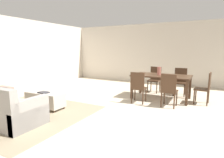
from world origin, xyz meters
TOP-DOWN VIEW (x-y plane):
  - ground_plane at (0.00, 0.00)m, footprint 10.80×10.80m
  - wall_back at (0.00, 5.00)m, footprint 9.00×0.12m
  - wall_left at (-4.50, 0.50)m, footprint 0.12×11.00m
  - area_rug at (-2.02, -0.60)m, footprint 3.00×2.80m
  - ottoman_table at (-1.92, -0.05)m, footprint 1.07×0.45m
  - dining_table at (0.58, 2.36)m, footprint 1.76×0.96m
  - dining_chair_near_left at (0.12, 1.53)m, footprint 0.43×0.43m
  - dining_chair_near_right at (0.98, 1.55)m, footprint 0.41×0.41m
  - dining_chair_far_left at (0.14, 3.24)m, footprint 0.43×0.43m
  - dining_chair_far_right at (1.04, 3.17)m, footprint 0.42×0.42m
  - dining_chair_head_east at (1.84, 2.34)m, footprint 0.43×0.43m
  - vase_centerpiece at (0.50, 2.36)m, footprint 0.11×0.11m
  - book_on_ottoman at (-1.88, -0.13)m, footprint 0.27×0.22m

SIDE VIEW (x-z plane):
  - ground_plane at x=0.00m, z-range 0.00..0.00m
  - area_rug at x=-2.02m, z-range 0.00..0.01m
  - ottoman_table at x=-1.92m, z-range 0.03..0.46m
  - book_on_ottoman at x=-1.88m, z-range 0.43..0.46m
  - dining_chair_near_left at x=0.12m, z-range 0.06..0.98m
  - dining_chair_near_right at x=0.98m, z-range 0.06..0.98m
  - dining_chair_far_left at x=0.14m, z-range 0.06..0.98m
  - dining_chair_far_right at x=1.04m, z-range 0.06..0.98m
  - dining_chair_head_east at x=1.84m, z-range 0.06..0.98m
  - dining_table at x=0.58m, z-range 0.29..1.05m
  - vase_centerpiece at x=0.50m, z-range 0.76..1.01m
  - wall_back at x=0.00m, z-range 0.00..2.70m
  - wall_left at x=-4.50m, z-range 0.00..2.70m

